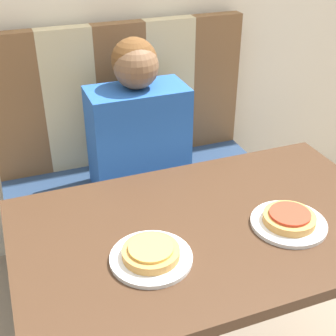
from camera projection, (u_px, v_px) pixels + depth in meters
The scene contains 8 objects.
booth_seat at pixel (142, 226), 2.10m from camera, with size 1.11×0.55×0.46m.
booth_backrest at pixel (121, 94), 2.02m from camera, with size 1.11×0.06×0.61m.
dining_table at pixel (209, 250), 1.36m from camera, with size 1.10×0.66×0.72m.
person at pixel (138, 121), 1.84m from camera, with size 0.39×0.21×0.61m.
plate_left at pixel (151, 258), 1.19m from camera, with size 0.21×0.21×0.01m.
plate_right at pixel (288, 223), 1.31m from camera, with size 0.21×0.21×0.01m.
pizza_left at pixel (151, 252), 1.18m from camera, with size 0.15×0.15×0.03m.
pizza_right at pixel (289, 218), 1.30m from camera, with size 0.15×0.15×0.03m.
Camera 1 is at (-0.48, -0.94, 1.52)m, focal length 50.00 mm.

